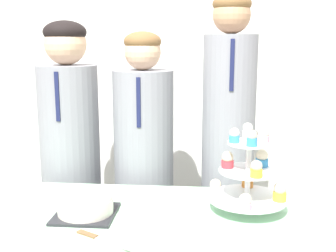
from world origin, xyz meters
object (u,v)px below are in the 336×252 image
(cake_knife, at_px, (98,238))
(student_2, at_px, (227,169))
(student_0, at_px, (72,177))
(student_1, at_px, (144,186))
(cupcake_stand, at_px, (249,173))
(round_cake, at_px, (85,202))

(cake_knife, height_order, student_2, student_2)
(student_2, bearing_deg, cake_knife, -121.14)
(student_0, bearing_deg, student_1, -0.00)
(cupcake_stand, xyz_separation_m, student_2, (-0.05, 0.46, -0.13))
(cupcake_stand, relative_size, student_0, 0.22)
(round_cake, height_order, student_2, student_2)
(cupcake_stand, height_order, student_1, student_1)
(cake_knife, distance_m, student_0, 0.80)
(student_1, bearing_deg, round_cake, -103.41)
(cake_knife, height_order, cupcake_stand, cupcake_stand)
(round_cake, xyz_separation_m, student_1, (0.13, 0.55, -0.13))
(round_cake, xyz_separation_m, cupcake_stand, (0.58, 0.09, 0.10))
(cake_knife, distance_m, cupcake_stand, 0.58)
(round_cake, height_order, cake_knife, round_cake)
(round_cake, height_order, cupcake_stand, cupcake_stand)
(round_cake, bearing_deg, cupcake_stand, 8.78)
(cupcake_stand, relative_size, student_2, 0.20)
(round_cake, distance_m, cake_knife, 0.20)
(cake_knife, height_order, student_0, student_0)
(student_1, bearing_deg, student_2, -0.00)
(cake_knife, xyz_separation_m, cupcake_stand, (0.49, 0.27, 0.14))
(student_0, bearing_deg, cupcake_stand, -29.78)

